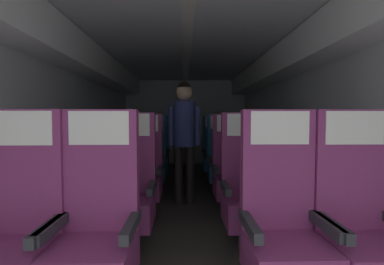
{
  "coord_description": "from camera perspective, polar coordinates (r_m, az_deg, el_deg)",
  "views": [
    {
      "loc": [
        -0.04,
        -0.12,
        1.15
      ],
      "look_at": [
        0.08,
        4.23,
        0.94
      ],
      "focal_mm": 26.38,
      "sensor_mm": 36.0,
      "label": 1
    }
  ],
  "objects": [
    {
      "name": "seat_e_right_window",
      "position": [
        5.15,
        4.74,
        -4.45
      ],
      "size": [
        0.47,
        0.47,
        1.21
      ],
      "color": "#38383D",
      "rests_on": "ground"
    },
    {
      "name": "seat_a_left_window",
      "position": [
        1.94,
        -32.07,
        -17.18
      ],
      "size": [
        0.47,
        0.47,
        1.21
      ],
      "color": "#38383D",
      "rests_on": "ground"
    },
    {
      "name": "seat_e_left_window",
      "position": [
        5.21,
        -12.04,
        -4.42
      ],
      "size": [
        0.47,
        0.47,
        1.21
      ],
      "color": "#38383D",
      "rests_on": "ground"
    },
    {
      "name": "seat_e_right_aisle",
      "position": [
        5.24,
        9.54,
        -4.35
      ],
      "size": [
        0.47,
        0.47,
        1.21
      ],
      "color": "#38383D",
      "rests_on": "ground"
    },
    {
      "name": "seat_b_right_window",
      "position": [
        2.6,
        11.26,
        -11.73
      ],
      "size": [
        0.47,
        0.47,
        1.21
      ],
      "color": "#38383D",
      "rests_on": "ground"
    },
    {
      "name": "seat_d_right_window",
      "position": [
        4.31,
        6.15,
        -5.89
      ],
      "size": [
        0.47,
        0.47,
        1.21
      ],
      "color": "#38383D",
      "rests_on": "ground"
    },
    {
      "name": "ground",
      "position": [
        3.85,
        -0.97,
        -14.78
      ],
      "size": [
        3.31,
        7.49,
        0.02
      ],
      "primitive_type": "cube",
      "color": "#3D3833"
    },
    {
      "name": "seat_d_left_window",
      "position": [
        4.35,
        -13.96,
        -5.86
      ],
      "size": [
        0.47,
        0.47,
        1.21
      ],
      "color": "#38383D",
      "rests_on": "ground"
    },
    {
      "name": "seat_b_left_window",
      "position": [
        2.71,
        -22.26,
        -11.28
      ],
      "size": [
        0.47,
        0.47,
        1.21
      ],
      "color": "#38383D",
      "rests_on": "ground"
    },
    {
      "name": "seat_d_left_aisle",
      "position": [
        4.29,
        -8.37,
        -5.93
      ],
      "size": [
        0.47,
        0.47,
        1.21
      ],
      "color": "#38383D",
      "rests_on": "ground"
    },
    {
      "name": "seat_a_right_aisle",
      "position": [
        1.98,
        30.95,
        -16.73
      ],
      "size": [
        0.47,
        0.47,
        1.21
      ],
      "color": "#38383D",
      "rests_on": "ground"
    },
    {
      "name": "seat_a_left_aisle",
      "position": [
        1.79,
        -18.82,
        -18.59
      ],
      "size": [
        0.47,
        0.47,
        1.21
      ],
      "color": "#38383D",
      "rests_on": "ground"
    },
    {
      "name": "seat_c_right_aisle",
      "position": [
        3.55,
        15.08,
        -7.83
      ],
      "size": [
        0.47,
        0.47,
        1.21
      ],
      "color": "#38383D",
      "rests_on": "ground"
    },
    {
      "name": "seat_d_right_aisle",
      "position": [
        4.38,
        11.96,
        -5.77
      ],
      "size": [
        0.47,
        0.47,
        1.21
      ],
      "color": "#38383D",
      "rests_on": "ground"
    },
    {
      "name": "seat_e_left_aisle",
      "position": [
        5.16,
        -7.23,
        -4.45
      ],
      "size": [
        0.47,
        0.47,
        1.21
      ],
      "color": "#38383D",
      "rests_on": "ground"
    },
    {
      "name": "seat_c_left_window",
      "position": [
        3.54,
        -17.27,
        -7.89
      ],
      "size": [
        0.47,
        0.47,
        1.21
      ],
      "color": "#38383D",
      "rests_on": "ground"
    },
    {
      "name": "seat_b_right_aisle",
      "position": [
        2.75,
        20.69,
        -11.03
      ],
      "size": [
        0.47,
        0.47,
        1.21
      ],
      "color": "#38383D",
      "rests_on": "ground"
    },
    {
      "name": "fuselage_shell",
      "position": [
        3.94,
        -1.02,
        8.99
      ],
      "size": [
        3.19,
        7.14,
        2.19
      ],
      "color": "silver",
      "rests_on": "ground"
    },
    {
      "name": "seat_b_left_aisle",
      "position": [
        2.6,
        -12.66,
        -11.74
      ],
      "size": [
        0.47,
        0.47,
        1.21
      ],
      "color": "#38383D",
      "rests_on": "ground"
    },
    {
      "name": "seat_c_left_aisle",
      "position": [
        3.42,
        -9.91,
        -8.17
      ],
      "size": [
        0.47,
        0.47,
        1.21
      ],
      "color": "#38383D",
      "rests_on": "ground"
    },
    {
      "name": "flight_attendant",
      "position": [
        3.8,
        -1.59,
        0.79
      ],
      "size": [
        0.43,
        0.28,
        1.65
      ],
      "rotation": [
        0.0,
        0.0,
        2.99
      ],
      "color": "black",
      "rests_on": "ground"
    },
    {
      "name": "seat_a_right_window",
      "position": [
        1.81,
        17.98,
        -18.36
      ],
      "size": [
        0.47,
        0.47,
        1.21
      ],
      "color": "#38383D",
      "rests_on": "ground"
    },
    {
      "name": "seat_c_right_window",
      "position": [
        3.45,
        8.13,
        -8.08
      ],
      "size": [
        0.47,
        0.47,
        1.21
      ],
      "color": "#38383D",
      "rests_on": "ground"
    }
  ]
}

